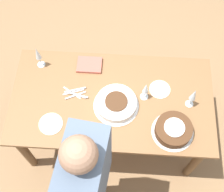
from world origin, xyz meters
TOP-DOWN VIEW (x-y plane):
  - ground_plane at (0.00, 0.00)m, footprint 12.00×12.00m
  - dining_table at (0.00, 0.00)m, footprint 1.57×0.84m
  - cake_center_white at (0.03, -0.06)m, footprint 0.35×0.35m
  - cake_front_chocolate at (0.46, -0.24)m, footprint 0.31×0.31m
  - wine_glass_near at (0.59, -0.01)m, footprint 0.06×0.06m
  - wine_glass_far at (0.25, 0.03)m, footprint 0.06×0.06m
  - wine_glass_extra at (-0.60, 0.28)m, footprint 0.06×0.06m
  - dessert_plate_left at (-0.44, -0.24)m, footprint 0.18×0.18m
  - dessert_plate_right at (0.37, 0.11)m, footprint 0.17×0.17m
  - fork_pile at (-0.29, 0.03)m, footprint 0.21×0.12m
  - napkin_stack at (-0.20, 0.29)m, footprint 0.20×0.15m
  - person_cutting at (-0.11, -0.69)m, footprint 0.27×0.43m

SIDE VIEW (x-z plane):
  - ground_plane at x=0.00m, z-range 0.00..0.00m
  - dining_table at x=0.00m, z-range 0.25..0.98m
  - dessert_plate_right at x=0.37m, z-range 0.72..0.73m
  - dessert_plate_left at x=-0.44m, z-range 0.72..0.73m
  - fork_pile at x=-0.29m, z-range 0.72..0.74m
  - napkin_stack at x=-0.20m, z-range 0.72..0.75m
  - cake_center_white at x=0.03m, z-range 0.72..0.80m
  - cake_front_chocolate at x=0.46m, z-range 0.72..0.82m
  - wine_glass_far at x=0.25m, z-range 0.76..0.95m
  - wine_glass_near at x=0.59m, z-range 0.76..0.98m
  - wine_glass_extra at x=-0.60m, z-range 0.76..0.99m
  - person_cutting at x=-0.11m, z-range 0.17..1.79m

